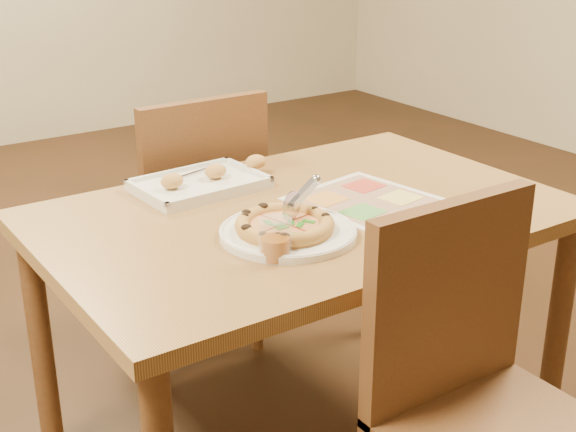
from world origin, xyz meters
TOP-DOWN VIEW (x-y plane):
  - dining_table at (0.00, 0.00)m, footprint 1.30×0.85m
  - chair_near at (0.00, -0.60)m, footprint 0.42×0.42m
  - chair_far at (-0.00, 0.60)m, footprint 0.42×0.42m
  - plate at (-0.13, -0.12)m, footprint 0.32×0.32m
  - pizza at (-0.14, -0.12)m, footprint 0.23×0.23m
  - pizza_cutter at (-0.08, -0.10)m, footprint 0.13×0.06m
  - appetizer_tray at (-0.13, 0.28)m, footprint 0.39×0.25m
  - glass_tumbler at (-0.22, -0.21)m, footprint 0.07×0.07m
  - menu at (0.18, -0.10)m, footprint 0.38×0.49m

SIDE VIEW (x-z plane):
  - chair_near at x=0.00m, z-range 0.33..0.80m
  - chair_far at x=0.00m, z-range 0.33..0.80m
  - dining_table at x=0.00m, z-range 0.27..0.99m
  - menu at x=0.18m, z-range 0.72..0.72m
  - plate at x=-0.13m, z-range 0.72..0.74m
  - appetizer_tray at x=-0.13m, z-range 0.71..0.77m
  - pizza at x=-0.14m, z-range 0.73..0.77m
  - glass_tumbler at x=-0.22m, z-range 0.71..0.81m
  - pizza_cutter at x=-0.08m, z-range 0.76..0.84m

